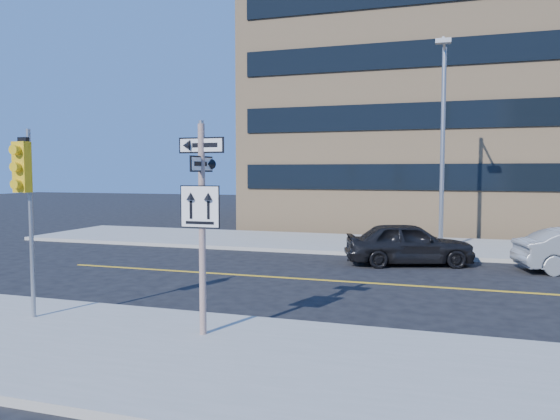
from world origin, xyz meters
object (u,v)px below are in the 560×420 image
(sign_pole, at_px, (202,215))
(parked_car_a, at_px, (409,243))
(traffic_signal, at_px, (24,183))
(streetlight_a, at_px, (443,134))

(sign_pole, xyz_separation_m, parked_car_a, (3.02, 10.12, -1.69))
(parked_car_a, bearing_deg, sign_pole, 145.93)
(traffic_signal, relative_size, streetlight_a, 0.50)
(traffic_signal, bearing_deg, parked_car_a, 55.65)
(sign_pole, relative_size, parked_car_a, 0.92)
(parked_car_a, relative_size, streetlight_a, 0.55)
(streetlight_a, bearing_deg, sign_pole, -106.77)
(parked_car_a, bearing_deg, streetlight_a, -34.81)
(traffic_signal, distance_m, parked_car_a, 12.64)
(sign_pole, bearing_deg, traffic_signal, -177.89)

